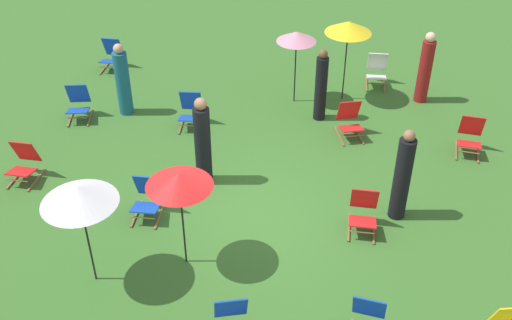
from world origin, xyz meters
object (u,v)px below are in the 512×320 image
object	(u,v)px
deckchair_3	(112,55)
umbrella_3	(79,195)
umbrella_2	(297,37)
person_4	(203,143)
deckchair_0	(147,198)
deckchair_1	(78,104)
umbrella_0	(179,179)
person_1	(425,69)
deckchair_11	(191,111)
person_2	(123,81)
deckchair_4	(350,121)
deckchair_9	(24,163)
deckchair_6	(363,212)
umbrella_1	(349,27)
person_0	(402,177)
deckchair_10	(377,71)
person_3	(321,87)
deckchair_5	(470,137)

from	to	relation	value
deckchair_3	umbrella_3	size ratio (longest dim) A/B	0.44
umbrella_2	person_4	size ratio (longest dim) A/B	0.96
deckchair_0	deckchair_1	size ratio (longest dim) A/B	0.98
deckchair_3	umbrella_0	size ratio (longest dim) A/B	0.45
umbrella_2	person_1	size ratio (longest dim) A/B	1.02
umbrella_3	deckchair_11	bearing A→B (deg)	85.47
deckchair_1	person_2	size ratio (longest dim) A/B	0.49
deckchair_1	person_4	bearing A→B (deg)	-42.27
deckchair_4	umbrella_2	world-z (taller)	umbrella_2
deckchair_1	person_1	size ratio (longest dim) A/B	0.48
umbrella_3	person_4	xyz separation A→B (m)	(1.16, 2.90, -0.86)
deckchair_3	deckchair_9	xyz separation A→B (m)	(-0.02, -4.93, 0.00)
deckchair_6	person_1	size ratio (longest dim) A/B	0.47
deckchair_11	deckchair_3	bearing A→B (deg)	132.99
umbrella_1	umbrella_3	size ratio (longest dim) A/B	1.05
deckchair_9	person_0	size ratio (longest dim) A/B	0.45
deckchair_1	deckchair_4	xyz separation A→B (m)	(6.17, 0.22, 0.00)
deckchair_4	umbrella_1	xyz separation A→B (m)	(-0.21, 1.63, 1.48)
deckchair_11	person_1	bearing A→B (deg)	15.61
deckchair_4	deckchair_9	size ratio (longest dim) A/B	1.04
deckchair_10	person_2	bearing A→B (deg)	-160.09
person_1	person_3	distance (m)	2.65
deckchair_1	deckchair_6	xyz separation A→B (m)	(6.51, -2.85, 0.00)
umbrella_0	umbrella_1	bearing A→B (deg)	68.65
deckchair_11	deckchair_5	bearing A→B (deg)	-6.17
umbrella_2	person_0	xyz separation A→B (m)	(2.33, -3.95, -0.78)
deckchair_10	umbrella_1	distance (m)	1.89
deckchair_0	deckchair_4	xyz separation A→B (m)	(3.57, 3.30, 0.00)
person_0	person_2	xyz separation A→B (m)	(-6.15, 2.79, -0.06)
deckchair_4	deckchair_9	bearing A→B (deg)	-175.31
deckchair_4	deckchair_5	world-z (taller)	same
deckchair_5	deckchair_6	world-z (taller)	same
deckchair_11	umbrella_3	bearing A→B (deg)	-99.78
person_0	person_1	size ratio (longest dim) A/B	1.06
deckchair_1	deckchair_3	world-z (taller)	same
deckchair_1	person_3	distance (m)	5.55
deckchair_6	umbrella_0	bearing A→B (deg)	-155.50
deckchair_6	person_2	xyz separation A→B (m)	(-5.52, 3.25, 0.45)
deckchair_0	person_3	size ratio (longest dim) A/B	0.48
deckchair_4	person_4	world-z (taller)	person_4
umbrella_0	person_1	distance (m)	7.60
deckchair_9	deckchair_11	xyz separation A→B (m)	(2.76, 2.48, 0.00)
deckchair_4	person_3	size ratio (longest dim) A/B	0.51
deckchair_4	umbrella_1	distance (m)	2.21
deckchair_5	person_1	xyz separation A→B (m)	(-0.87, 2.08, 0.47)
deckchair_0	person_3	xyz separation A→B (m)	(2.87, 3.93, 0.45)
deckchair_10	person_3	world-z (taller)	person_3
deckchair_11	umbrella_1	xyz separation A→B (m)	(3.33, 1.77, 1.48)
person_0	deckchair_6	bearing A→B (deg)	24.18
deckchair_11	person_3	xyz separation A→B (m)	(2.84, 0.77, 0.45)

